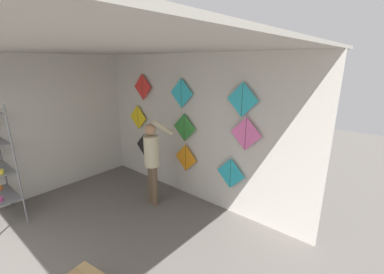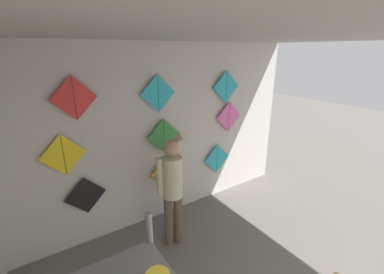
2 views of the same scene
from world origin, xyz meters
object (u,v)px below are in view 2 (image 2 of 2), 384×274
Objects in this scene: kite_8 at (226,87)px; kite_5 at (229,117)px; shopkeeper at (172,184)px; kite_6 at (74,98)px; kite_1 at (167,171)px; kite_3 at (64,155)px; kite_4 at (164,136)px; kite_2 at (217,159)px; kite_0 at (86,195)px; kite_7 at (159,94)px.

kite_5 is at bearing 0.00° from kite_8.
kite_6 reaches higher than shopkeeper.
kite_6 is 2.42m from kite_8.
kite_1 is 1.57m from kite_3.
kite_3 is 1.00× the size of kite_4.
kite_2 is at bearing 180.00° from kite_5.
kite_0 is 1.00× the size of kite_2.
shopkeeper is 3.05× the size of kite_5.
kite_8 reaches higher than kite_1.
kite_2 is 0.80m from kite_5.
kite_4 is at bearing 0.00° from kite_0.
kite_5 is (2.55, 0.00, 0.75)m from kite_0.
kite_7 is at bearing 180.00° from kite_1.
kite_5 is (0.25, 0.00, 0.76)m from kite_2.
shopkeeper is 3.05× the size of kite_1.
kite_4 is 1.00× the size of kite_5.
shopkeeper is at bearing -153.95° from kite_2.
kite_7 is (1.13, 0.00, -0.05)m from kite_6.
kite_5 is 1.49m from kite_7.
kite_6 is at bearing 180.00° from kite_1.
kite_5 is (1.32, 0.00, 0.11)m from kite_4.
shopkeeper is at bearing -105.05° from kite_7.
kite_6 is (-1.22, 0.00, 1.32)m from kite_1.
kite_1 is (0.26, 0.64, -0.15)m from shopkeeper.
kite_7 reaches higher than kite_8.
kite_1 reaches higher than kite_0.
kite_8 is (-0.09, 0.00, 0.54)m from kite_5.
kite_2 is 1.00× the size of kite_7.
kite_0 is 1.00× the size of kite_7.
kite_0 is at bearing 180.00° from kite_7.
kite_3 is at bearing 180.00° from kite_8.
kite_1 is 0.62m from kite_4.
kite_7 is at bearing 0.00° from kite_3.
kite_0 is 1.00× the size of kite_4.
kite_6 reaches higher than kite_4.
kite_0 is 1.34m from kite_6.
kite_3 reaches higher than kite_2.
kite_3 is (-0.18, 0.00, 0.64)m from kite_0.
kite_7 is 1.00× the size of kite_8.
kite_1 is 1.00× the size of kite_8.
kite_3 reaches higher than shopkeeper.
kite_7 is (1.17, 0.00, 1.29)m from kite_0.
kite_1 is 1.00× the size of kite_6.
kite_2 is at bearing 0.00° from kite_6.
kite_4 is (-1.08, 0.00, 0.65)m from kite_2.
kite_4 is 1.38m from kite_6.
kite_7 is at bearing 0.00° from kite_0.
kite_7 reaches higher than kite_5.
kite_3 reaches higher than kite_0.
kite_7 reaches higher than shopkeeper.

